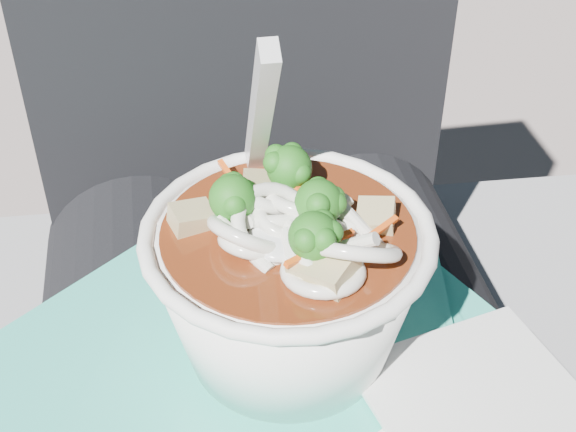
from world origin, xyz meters
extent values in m
cylinder|color=black|center=(0.10, 0.00, 0.50)|extent=(0.16, 0.48, 0.16)
cube|color=#2AAF98|center=(0.04, 0.05, 0.58)|extent=(0.22, 0.23, 0.00)
cube|color=#2AAF98|center=(-0.07, 0.00, 0.59)|extent=(0.19, 0.20, 0.00)
cube|color=#2AAF98|center=(0.05, -0.02, 0.59)|extent=(0.16, 0.16, 0.00)
cube|color=#2AAF98|center=(0.00, -0.02, 0.59)|extent=(0.19, 0.18, 0.00)
cube|color=#2AAF98|center=(-0.09, 0.00, 0.59)|extent=(0.27, 0.28, 0.00)
cube|color=#2AAF98|center=(0.04, 0.04, 0.59)|extent=(0.17, 0.17, 0.00)
cube|color=#2AAF98|center=(0.02, 0.03, 0.60)|extent=(0.17, 0.19, 0.00)
cube|color=#2AAF98|center=(-0.04, -0.05, 0.60)|extent=(0.26, 0.26, 0.00)
cube|color=silver|center=(0.09, -0.06, 0.60)|extent=(0.14, 0.14, 0.00)
torus|color=white|center=(0.00, 0.00, 0.69)|extent=(0.17, 0.17, 0.01)
cylinder|color=#4B1C0A|center=(0.00, 0.00, 0.68)|extent=(0.14, 0.14, 0.01)
torus|color=silver|center=(0.01, 0.00, 0.69)|extent=(0.06, 0.06, 0.03)
torus|color=silver|center=(0.01, -0.01, 0.69)|extent=(0.05, 0.05, 0.02)
torus|color=silver|center=(-0.02, 0.02, 0.70)|extent=(0.05, 0.05, 0.03)
torus|color=silver|center=(-0.03, -0.01, 0.69)|extent=(0.04, 0.04, 0.03)
torus|color=silver|center=(-0.01, 0.02, 0.69)|extent=(0.07, 0.06, 0.03)
torus|color=silver|center=(0.02, -0.02, 0.69)|extent=(0.06, 0.06, 0.03)
torus|color=silver|center=(0.02, -0.02, 0.69)|extent=(0.07, 0.07, 0.04)
torus|color=silver|center=(-0.03, 0.00, 0.69)|extent=(0.06, 0.05, 0.04)
torus|color=silver|center=(0.01, -0.03, 0.69)|extent=(0.06, 0.06, 0.02)
torus|color=silver|center=(0.00, 0.02, 0.70)|extent=(0.05, 0.05, 0.03)
torus|color=silver|center=(0.02, -0.03, 0.70)|extent=(0.07, 0.07, 0.04)
torus|color=silver|center=(0.01, -0.01, 0.69)|extent=(0.06, 0.06, 0.04)
torus|color=silver|center=(0.00, 0.01, 0.70)|extent=(0.06, 0.06, 0.03)
torus|color=silver|center=(-0.01, 0.01, 0.69)|extent=(0.04, 0.04, 0.03)
torus|color=silver|center=(-0.01, 0.03, 0.70)|extent=(0.04, 0.04, 0.03)
torus|color=silver|center=(-0.01, 0.00, 0.70)|extent=(0.06, 0.05, 0.05)
cylinder|color=silver|center=(0.02, 0.01, 0.70)|extent=(0.03, 0.02, 0.02)
cylinder|color=silver|center=(-0.01, -0.03, 0.70)|extent=(0.01, 0.04, 0.02)
cylinder|color=silver|center=(0.02, -0.02, 0.70)|extent=(0.04, 0.03, 0.03)
cylinder|color=silver|center=(0.00, -0.02, 0.70)|extent=(0.03, 0.04, 0.02)
cylinder|color=silver|center=(0.03, 0.00, 0.70)|extent=(0.03, 0.03, 0.02)
cylinder|color=silver|center=(-0.01, 0.01, 0.70)|extent=(0.03, 0.03, 0.02)
cylinder|color=silver|center=(-0.03, -0.01, 0.70)|extent=(0.03, 0.04, 0.02)
cylinder|color=#729B4B|center=(0.01, 0.00, 0.70)|extent=(0.01, 0.01, 0.02)
sphere|color=#135313|center=(0.01, 0.00, 0.71)|extent=(0.03, 0.03, 0.03)
sphere|color=#135313|center=(0.01, -0.01, 0.71)|extent=(0.01, 0.01, 0.01)
sphere|color=#135313|center=(0.02, 0.00, 0.71)|extent=(0.01, 0.01, 0.01)
sphere|color=#135313|center=(0.02, 0.00, 0.71)|extent=(0.01, 0.01, 0.01)
sphere|color=#135313|center=(0.01, 0.01, 0.71)|extent=(0.01, 0.01, 0.01)
cylinder|color=#729B4B|center=(0.00, 0.04, 0.70)|extent=(0.01, 0.01, 0.02)
sphere|color=#135313|center=(0.00, 0.04, 0.71)|extent=(0.03, 0.03, 0.03)
sphere|color=#135313|center=(-0.01, 0.04, 0.71)|extent=(0.01, 0.01, 0.01)
sphere|color=#135313|center=(0.01, 0.03, 0.71)|extent=(0.01, 0.01, 0.01)
sphere|color=#135313|center=(0.00, 0.04, 0.71)|extent=(0.01, 0.01, 0.01)
sphere|color=#135313|center=(0.01, 0.04, 0.71)|extent=(0.01, 0.01, 0.01)
cylinder|color=#729B4B|center=(-0.03, 0.01, 0.70)|extent=(0.01, 0.01, 0.02)
sphere|color=#135313|center=(-0.03, 0.01, 0.71)|extent=(0.03, 0.03, 0.03)
sphere|color=#135313|center=(-0.03, 0.00, 0.71)|extent=(0.01, 0.01, 0.01)
sphere|color=#135313|center=(-0.03, 0.02, 0.71)|extent=(0.01, 0.01, 0.01)
sphere|color=#135313|center=(-0.03, 0.02, 0.71)|extent=(0.01, 0.01, 0.01)
sphere|color=#135313|center=(-0.03, 0.02, 0.71)|extent=(0.01, 0.01, 0.01)
cylinder|color=#729B4B|center=(0.00, -0.03, 0.70)|extent=(0.01, 0.01, 0.02)
sphere|color=#135313|center=(0.00, -0.03, 0.71)|extent=(0.03, 0.03, 0.03)
sphere|color=#135313|center=(0.00, -0.03, 0.71)|extent=(0.01, 0.01, 0.01)
sphere|color=#135313|center=(0.01, -0.03, 0.71)|extent=(0.01, 0.01, 0.01)
sphere|color=#135313|center=(0.01, -0.02, 0.71)|extent=(0.01, 0.01, 0.01)
sphere|color=#135313|center=(0.01, -0.03, 0.71)|extent=(0.01, 0.01, 0.01)
cube|color=#E75213|center=(0.01, 0.02, 0.70)|extent=(0.02, 0.03, 0.02)
cube|color=#E75213|center=(0.01, 0.05, 0.70)|extent=(0.01, 0.06, 0.01)
cube|color=#E75213|center=(0.01, 0.00, 0.69)|extent=(0.02, 0.04, 0.01)
cube|color=#E75213|center=(-0.03, 0.04, 0.70)|extent=(0.02, 0.05, 0.01)
cube|color=#E75213|center=(0.02, 0.01, 0.69)|extent=(0.02, 0.04, 0.01)
cube|color=#E75213|center=(0.03, 0.01, 0.69)|extent=(0.04, 0.02, 0.01)
cube|color=#E75213|center=(0.04, -0.02, 0.70)|extent=(0.03, 0.03, 0.01)
cube|color=#E75213|center=(-0.01, 0.02, 0.69)|extent=(0.05, 0.03, 0.01)
cube|color=#E75213|center=(0.01, -0.03, 0.70)|extent=(0.04, 0.03, 0.01)
cube|color=#9A8657|center=(0.04, 0.00, 0.69)|extent=(0.03, 0.03, 0.02)
cube|color=#9A8657|center=(-0.01, 0.04, 0.69)|extent=(0.02, 0.02, 0.02)
cube|color=#9A8657|center=(-0.06, 0.02, 0.69)|extent=(0.03, 0.02, 0.02)
cube|color=#9A8657|center=(0.01, -0.04, 0.70)|extent=(0.04, 0.04, 0.02)
ellipsoid|color=silver|center=(-0.01, -0.01, 0.69)|extent=(0.03, 0.04, 0.01)
cube|color=silver|center=(-0.01, 0.04, 0.74)|extent=(0.01, 0.08, 0.12)
camera|label=1|loc=(-0.06, -0.33, 0.97)|focal=50.00mm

